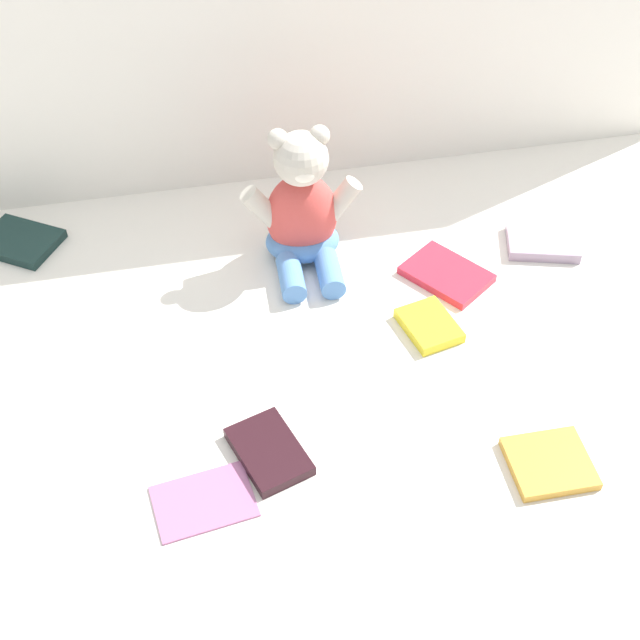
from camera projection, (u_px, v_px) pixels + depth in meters
ground_plane at (301, 322)px, 1.36m from camera, size 3.20×3.20×0.00m
backdrop_drape at (253, 19)px, 1.42m from camera, size 1.65×0.03×0.62m
teddy_bear at (302, 213)px, 1.41m from camera, size 0.20×0.18×0.24m
book_case_0 at (429, 326)px, 1.34m from camera, size 0.09×0.11×0.02m
book_case_1 at (204, 501)px, 1.12m from camera, size 0.14×0.11×0.01m
book_case_2 at (447, 274)px, 1.43m from camera, size 0.16×0.16×0.01m
book_case_3 at (269, 451)px, 1.17m from camera, size 0.11×0.14×0.02m
book_case_4 at (542, 242)px, 1.48m from camera, size 0.14×0.12×0.02m
book_case_5 at (549, 463)px, 1.16m from camera, size 0.11×0.10×0.01m
book_case_6 at (20, 242)px, 1.49m from camera, size 0.16×0.15×0.02m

